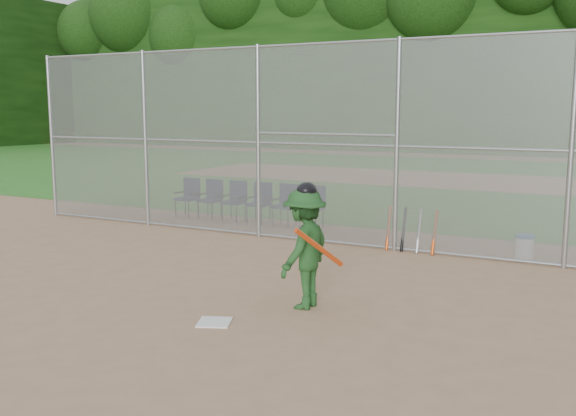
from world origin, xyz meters
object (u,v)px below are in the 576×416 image
at_px(home_plate, 214,322).
at_px(water_cooler, 524,247).
at_px(batter_at_plate, 305,247).
at_px(chair_0, 187,198).

distance_m(home_plate, water_cooler, 6.34).
height_order(home_plate, batter_at_plate, batter_at_plate).
distance_m(batter_at_plate, water_cooler, 5.04).
bearing_deg(chair_0, home_plate, -51.30).
xyz_separation_m(batter_at_plate, water_cooler, (2.27, 4.46, -0.62)).
height_order(batter_at_plate, water_cooler, batter_at_plate).
bearing_deg(water_cooler, chair_0, 173.53).
distance_m(home_plate, batter_at_plate, 1.57).
bearing_deg(water_cooler, home_plate, -118.18).
bearing_deg(batter_at_plate, home_plate, -122.70).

